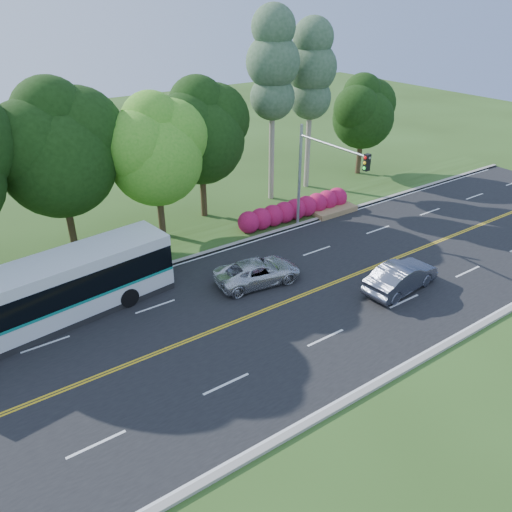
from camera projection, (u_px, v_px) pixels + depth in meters
ground at (288, 301)px, 26.30m from camera, size 120.00×120.00×0.00m
road at (288, 301)px, 26.30m from camera, size 60.00×14.00×0.02m
curb_north at (219, 249)px, 31.45m from camera, size 60.00×0.30×0.15m
curb_south at (392, 376)px, 21.08m from camera, size 60.00×0.30×0.15m
grass_verge at (204, 239)px, 32.81m from camera, size 60.00×4.00×0.10m
lane_markings at (287, 301)px, 26.24m from camera, size 57.60×13.82×0.00m
tree_row at (96, 139)px, 29.35m from camera, size 44.70×9.10×13.84m
bougainvillea_hedge at (298, 209)px, 35.48m from camera, size 9.50×2.25×1.50m
traffic_signal at (319, 167)px, 31.28m from camera, size 0.42×6.10×7.00m
transit_bus at (49, 294)px, 23.90m from camera, size 12.53×4.19×3.22m
sedan at (401, 277)px, 26.94m from camera, size 4.89×2.12×1.57m
suv at (258, 272)px, 27.66m from camera, size 5.13×2.93×1.35m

